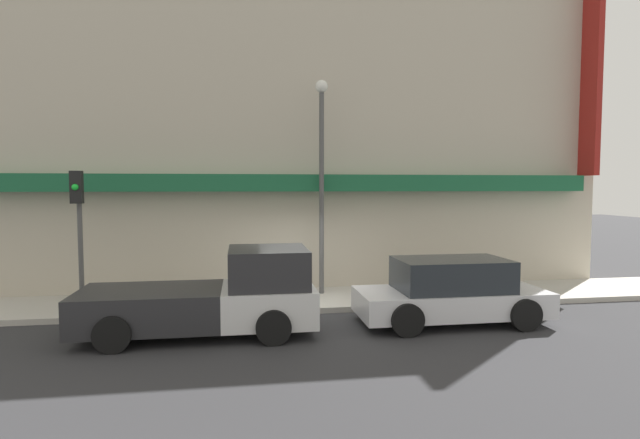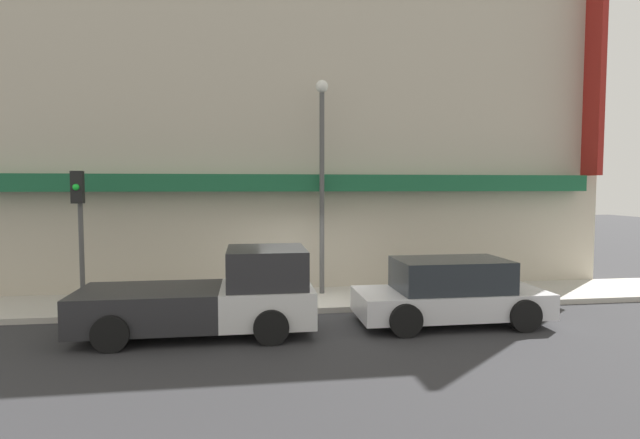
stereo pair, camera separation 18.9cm
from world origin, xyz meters
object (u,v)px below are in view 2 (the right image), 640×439
(street_lamp, at_px, (322,163))
(traffic_light, at_px, (79,215))
(pickup_truck, at_px, (214,297))
(fire_hydrant, at_px, (396,287))
(parked_car, at_px, (450,292))

(street_lamp, bearing_deg, traffic_light, -170.27)
(pickup_truck, xyz_separation_m, fire_hydrant, (4.77, 2.05, -0.33))
(fire_hydrant, distance_m, traffic_light, 8.42)
(pickup_truck, bearing_deg, traffic_light, 149.98)
(parked_car, xyz_separation_m, street_lamp, (-2.61, 3.11, 3.17))
(traffic_light, bearing_deg, street_lamp, 9.73)
(traffic_light, bearing_deg, pickup_truck, -30.87)
(street_lamp, relative_size, traffic_light, 1.76)
(street_lamp, bearing_deg, fire_hydrant, -29.08)
(parked_car, distance_m, fire_hydrant, 2.19)
(pickup_truck, bearing_deg, street_lamp, 48.14)
(pickup_truck, relative_size, fire_hydrant, 7.15)
(parked_car, bearing_deg, traffic_light, 165.81)
(pickup_truck, xyz_separation_m, parked_car, (5.48, -0.00, -0.07))
(street_lamp, bearing_deg, parked_car, -49.93)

